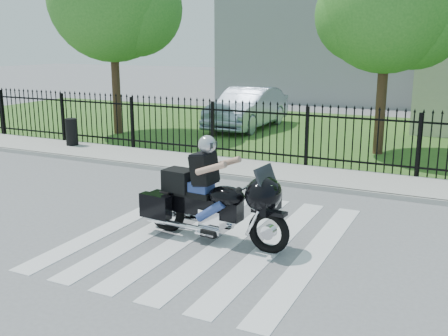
% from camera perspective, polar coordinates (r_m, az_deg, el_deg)
% --- Properties ---
extents(ground, '(120.00, 120.00, 0.00)m').
position_cam_1_polar(ground, '(9.92, -1.48, -7.50)').
color(ground, slate).
rests_on(ground, ground).
extents(crosswalk, '(5.00, 5.50, 0.01)m').
position_cam_1_polar(crosswalk, '(9.91, -1.48, -7.47)').
color(crosswalk, silver).
rests_on(crosswalk, ground).
extents(sidewalk, '(40.00, 2.00, 0.12)m').
position_cam_1_polar(sidewalk, '(14.32, 7.70, -0.71)').
color(sidewalk, '#ADAAA3').
rests_on(sidewalk, ground).
extents(curb, '(40.00, 0.12, 0.12)m').
position_cam_1_polar(curb, '(13.40, 6.36, -1.66)').
color(curb, '#ADAAA3').
rests_on(curb, ground).
extents(grass_strip, '(40.00, 12.00, 0.02)m').
position_cam_1_polar(grass_strip, '(20.96, 13.71, 3.43)').
color(grass_strip, '#316021').
rests_on(grass_strip, ground).
extents(iron_fence, '(26.00, 0.04, 1.80)m').
position_cam_1_polar(iron_fence, '(15.08, 8.99, 3.24)').
color(iron_fence, black).
rests_on(iron_fence, ground).
extents(tree_mid, '(4.20, 4.20, 6.78)m').
position_cam_1_polar(tree_mid, '(17.47, 17.40, 16.60)').
color(tree_mid, '#382316').
rests_on(tree_mid, ground).
extents(building_tall, '(15.00, 10.00, 12.00)m').
position_cam_1_polar(building_tall, '(35.06, 14.42, 17.16)').
color(building_tall, gray).
rests_on(building_tall, ground).
extents(motorcycle_rider, '(3.01, 1.10, 1.99)m').
position_cam_1_polar(motorcycle_rider, '(9.54, -1.50, -3.18)').
color(motorcycle_rider, black).
rests_on(motorcycle_rider, ground).
extents(parked_car, '(1.84, 5.16, 1.70)m').
position_cam_1_polar(parked_car, '(22.05, 2.56, 6.54)').
color(parked_car, '#98A8C0').
rests_on(parked_car, grass_strip).
extents(litter_bin, '(0.49, 0.49, 0.91)m').
position_cam_1_polar(litter_bin, '(18.61, -16.25, 3.80)').
color(litter_bin, black).
rests_on(litter_bin, sidewalk).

